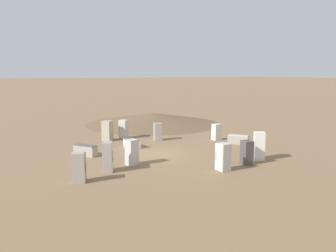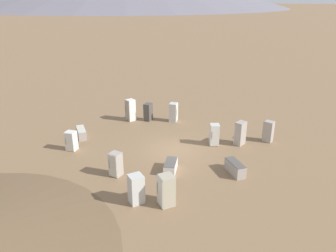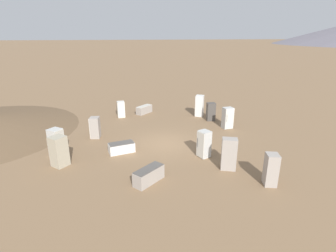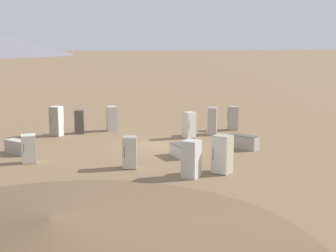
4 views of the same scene
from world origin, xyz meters
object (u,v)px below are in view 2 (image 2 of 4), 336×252
discarded_fridge_9 (214,135)px  discarded_fridge_6 (166,190)px  discarded_fridge_2 (148,112)px  discarded_fridge_4 (268,131)px  discarded_fridge_1 (130,110)px  discarded_fridge_3 (240,133)px  discarded_fridge_10 (173,112)px  discarded_fridge_12 (116,164)px  discarded_fridge_11 (171,166)px  discarded_fridge_5 (136,189)px  discarded_fridge_0 (71,141)px  discarded_fridge_8 (235,168)px  discarded_fridge_7 (81,133)px

discarded_fridge_9 → discarded_fridge_6: bearing=64.1°
discarded_fridge_2 → discarded_fridge_6: size_ratio=0.89×
discarded_fridge_4 → discarded_fridge_9: size_ratio=0.99×
discarded_fridge_1 → discarded_fridge_3: discarded_fridge_1 is taller
discarded_fridge_10 → discarded_fridge_12: (0.88, 10.04, -0.08)m
discarded_fridge_11 → discarded_fridge_9: bearing=-121.2°
discarded_fridge_1 → discarded_fridge_11: size_ratio=1.16×
discarded_fridge_5 → discarded_fridge_2: bearing=151.8°
discarded_fridge_2 → discarded_fridge_9: 7.37m
discarded_fridge_2 → discarded_fridge_9: (-6.48, 3.53, 0.05)m
discarded_fridge_0 → discarded_fridge_12: discarded_fridge_12 is taller
discarded_fridge_4 → discarded_fridge_5: size_ratio=0.98×
discarded_fridge_12 → discarded_fridge_8: bearing=-146.5°
discarded_fridge_9 → discarded_fridge_11: (2.03, 4.67, -0.50)m
discarded_fridge_8 → discarded_fridge_11: bearing=157.6°
discarded_fridge_2 → discarded_fridge_3: size_ratio=0.87×
discarded_fridge_5 → discarded_fridge_7: size_ratio=0.98×
discarded_fridge_7 → discarded_fridge_5: bearing=98.9°
discarded_fridge_11 → discarded_fridge_2: bearing=-69.3°
discarded_fridge_5 → discarded_fridge_7: (7.40, -6.95, -0.47)m
discarded_fridge_0 → discarded_fridge_10: size_ratio=0.85×
discarded_fridge_3 → discarded_fridge_7: bearing=126.0°
discarded_fridge_5 → discarded_fridge_6: discarded_fridge_6 is taller
discarded_fridge_11 → discarded_fridge_12: bearing=17.8°
discarded_fridge_12 → discarded_fridge_7: bearing=-26.8°
discarded_fridge_3 → discarded_fridge_9: 1.92m
discarded_fridge_0 → discarded_fridge_5: size_ratio=0.85×
discarded_fridge_7 → discarded_fridge_10: (-6.00, -5.43, 0.47)m
discarded_fridge_6 → discarded_fridge_10: size_ratio=1.04×
discarded_fridge_3 → discarded_fridge_7: discarded_fridge_3 is taller
discarded_fridge_9 → discarded_fridge_12: (5.11, 6.15, -0.06)m
discarded_fridge_2 → discarded_fridge_0: bearing=165.7°
discarded_fridge_9 → discarded_fridge_3: bearing=-177.5°
discarded_fridge_6 → discarded_fridge_12: discarded_fridge_6 is taller
discarded_fridge_3 → discarded_fridge_4: size_ratio=1.10×
discarded_fridge_2 → discarded_fridge_11: discarded_fridge_2 is taller
discarded_fridge_4 → discarded_fridge_9: 4.23m
discarded_fridge_6 → discarded_fridge_7: discarded_fridge_6 is taller
discarded_fridge_5 → discarded_fridge_3: bearing=108.0°
discarded_fridge_1 → discarded_fridge_5: bearing=147.8°
discarded_fridge_7 → discarded_fridge_9: discarded_fridge_9 is taller
discarded_fridge_0 → discarded_fridge_10: 9.41m
discarded_fridge_9 → discarded_fridge_7: bearing=-8.8°
discarded_fridge_1 → discarded_fridge_6: bearing=154.6°
discarded_fridge_3 → discarded_fridge_6: size_ratio=1.03×
discarded_fridge_2 → discarded_fridge_7: discarded_fridge_2 is taller
discarded_fridge_12 → discarded_fridge_10: bearing=-79.8°
discarded_fridge_2 → discarded_fridge_8: discarded_fridge_2 is taller
discarded_fridge_12 → discarded_fridge_4: bearing=-123.1°
discarded_fridge_7 → discarded_fridge_12: discarded_fridge_12 is taller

